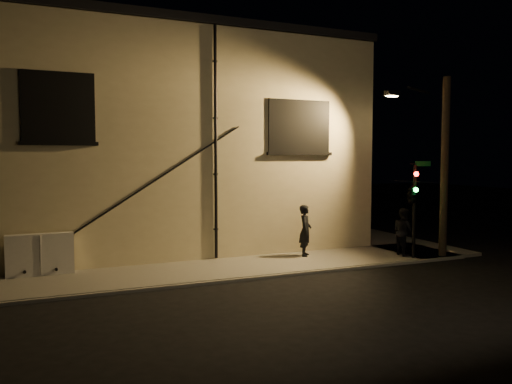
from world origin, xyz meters
name	(u,v)px	position (x,y,z in m)	size (l,w,h in m)	color
ground	(298,275)	(0.00, 0.00, 0.00)	(90.00, 90.00, 0.00)	black
sidewalk	(275,248)	(1.22, 4.39, 0.06)	(21.00, 16.00, 0.12)	slate
building	(149,144)	(-3.00, 8.99, 4.40)	(16.20, 12.23, 8.80)	beige
utility_cabinet	(40,254)	(-7.66, 2.70, 0.77)	(1.98, 0.33, 1.30)	silver
pedestrian_a	(305,230)	(1.44, 2.16, 1.08)	(0.70, 0.46, 1.91)	black
pedestrian_b	(403,231)	(4.93, 0.87, 1.01)	(0.87, 0.68, 1.79)	black
traffic_signal	(412,193)	(4.73, 0.19, 2.50)	(1.34, 2.09, 3.54)	black
streetlamp_pole	(441,162)	(6.08, 0.24, 3.62)	(2.02, 1.38, 6.75)	black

